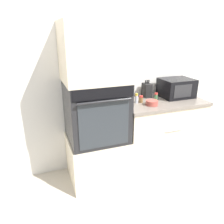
{
  "coord_description": "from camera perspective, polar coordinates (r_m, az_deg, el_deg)",
  "views": [
    {
      "loc": [
        -0.97,
        -1.95,
        1.74
      ],
      "look_at": [
        -0.18,
        0.21,
        0.88
      ],
      "focal_mm": 35.0,
      "sensor_mm": 36.0,
      "label": 1
    }
  ],
  "objects": [
    {
      "name": "ground_plane",
      "position": [
        2.79,
        5.23,
        -18.33
      ],
      "size": [
        12.0,
        12.0,
        0.0
      ],
      "primitive_type": "plane",
      "color": "beige"
    },
    {
      "name": "wall_back",
      "position": [
        2.8,
        0.5,
        10.33
      ],
      "size": [
        8.0,
        0.05,
        2.5
      ],
      "color": "silver",
      "rests_on": "ground_plane"
    },
    {
      "name": "oven_cabinet_base",
      "position": [
        2.76,
        -3.85,
        -11.77
      ],
      "size": [
        0.68,
        0.6,
        0.55
      ],
      "color": "beige",
      "rests_on": "ground_plane"
    },
    {
      "name": "wall_oven",
      "position": [
        2.48,
        -4.16,
        0.29
      ],
      "size": [
        0.66,
        0.64,
        0.68
      ],
      "color": "black",
      "rests_on": "oven_cabinet_base"
    },
    {
      "name": "oven_cabinet_upper",
      "position": [
        2.34,
        -4.6,
        15.38
      ],
      "size": [
        0.68,
        0.6,
        0.62
      ],
      "color": "beige",
      "rests_on": "wall_oven"
    },
    {
      "name": "counter_unit",
      "position": [
        2.98,
        12.12,
        -5.44
      ],
      "size": [
        1.06,
        0.63,
        0.92
      ],
      "color": "beige",
      "rests_on": "ground_plane"
    },
    {
      "name": "microwave",
      "position": [
        2.99,
        16.45,
        6.06
      ],
      "size": [
        0.41,
        0.34,
        0.24
      ],
      "color": "black",
      "rests_on": "counter_unit"
    },
    {
      "name": "knife_block",
      "position": [
        2.9,
        9.08,
        5.66
      ],
      "size": [
        0.09,
        0.13,
        0.23
      ],
      "color": "black",
      "rests_on": "counter_unit"
    },
    {
      "name": "bowl",
      "position": [
        2.6,
        10.37,
        2.4
      ],
      "size": [
        0.14,
        0.14,
        0.06
      ],
      "color": "#B24C42",
      "rests_on": "counter_unit"
    },
    {
      "name": "condiment_jar_near",
      "position": [
        2.67,
        7.57,
        3.34
      ],
      "size": [
        0.05,
        0.05,
        0.08
      ],
      "color": "brown",
      "rests_on": "counter_unit"
    },
    {
      "name": "condiment_jar_mid",
      "position": [
        2.64,
        6.38,
        3.54
      ],
      "size": [
        0.04,
        0.04,
        0.12
      ],
      "color": "silver",
      "rests_on": "counter_unit"
    },
    {
      "name": "condiment_jar_far",
      "position": [
        2.78,
        11.41,
        3.93
      ],
      "size": [
        0.04,
        0.04,
        0.1
      ],
      "color": "#427047",
      "rests_on": "counter_unit"
    }
  ]
}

